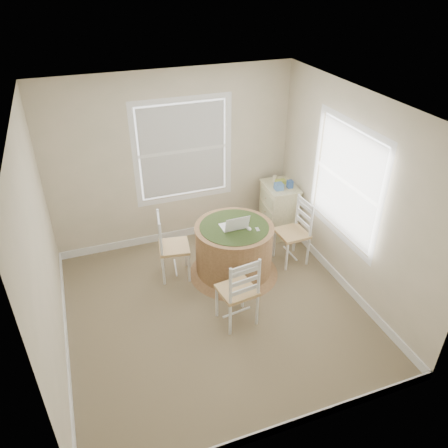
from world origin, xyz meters
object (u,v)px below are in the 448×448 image
chair_left (174,247)px  chair_right (292,233)px  chair_near (237,290)px  laptop (234,226)px  corner_chest (279,209)px  round_table (234,248)px

chair_left → chair_right: 1.68m
chair_near → chair_right: bearing=-150.8°
chair_near → laptop: (0.30, 0.87, 0.32)m
laptop → corner_chest: size_ratio=0.41×
chair_near → chair_left: bearing=-74.7°
chair_left → corner_chest: 1.91m
round_table → corner_chest: bearing=43.8°
chair_near → corner_chest: bearing=-136.9°
chair_right → laptop: 0.95m
chair_left → chair_near: (0.47, -1.13, 0.00)m
chair_right → corner_chest: chair_right is taller
chair_near → laptop: bearing=-116.2°
round_table → chair_left: bearing=171.0°
round_table → laptop: 0.38m
chair_right → corner_chest: (0.17, 0.77, -0.06)m
chair_left → chair_near: bearing=-148.1°
laptop → chair_near: bearing=70.0°
chair_near → chair_right: 1.48m
chair_right → laptop: size_ratio=2.80×
round_table → corner_chest: size_ratio=1.50×
chair_right → laptop: laptop is taller
round_table → chair_near: chair_near is taller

